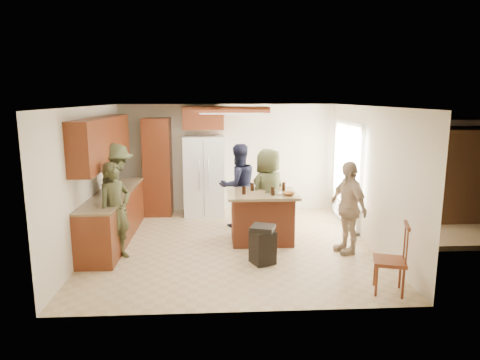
{
  "coord_description": "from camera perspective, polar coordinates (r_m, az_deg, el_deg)",
  "views": [
    {
      "loc": [
        -0.28,
        -7.45,
        2.65
      ],
      "look_at": [
        0.16,
        0.29,
        1.15
      ],
      "focal_mm": 32.0,
      "sensor_mm": 36.0,
      "label": 1
    }
  ],
  "objects": [
    {
      "name": "person_behind_left",
      "position": [
        8.84,
        -0.24,
        -0.72
      ],
      "size": [
        0.98,
        0.81,
        1.72
      ],
      "primitive_type": "imported",
      "rotation": [
        0.0,
        0.0,
        3.56
      ],
      "color": "black",
      "rests_on": "ground"
    },
    {
      "name": "back_wall_units",
      "position": [
        9.79,
        -9.41,
        3.35
      ],
      "size": [
        1.8,
        0.6,
        2.45
      ],
      "color": "maroon",
      "rests_on": "ground"
    },
    {
      "name": "person_side_right",
      "position": [
        7.56,
        14.19,
        -3.55
      ],
      "size": [
        0.74,
        1.04,
        1.6
      ],
      "primitive_type": "imported",
      "rotation": [
        0.0,
        0.0,
        -1.26
      ],
      "color": "tan",
      "rests_on": "ground"
    },
    {
      "name": "person_counter",
      "position": [
        8.19,
        -16.2,
        -1.69
      ],
      "size": [
        0.94,
        1.31,
        1.84
      ],
      "primitive_type": "imported",
      "rotation": [
        0.0,
        0.0,
        1.94
      ],
      "color": "#3A3F24",
      "rests_on": "ground"
    },
    {
      "name": "person_front_left",
      "position": [
        7.31,
        -16.32,
        -4.04
      ],
      "size": [
        0.71,
        0.74,
        1.63
      ],
      "primitive_type": "imported",
      "rotation": [
        0.0,
        0.0,
        0.88
      ],
      "color": "#373821",
      "rests_on": "ground"
    },
    {
      "name": "refrigerator",
      "position": [
        9.73,
        -4.79,
        0.56
      ],
      "size": [
        0.9,
        0.76,
        1.8
      ],
      "color": "white",
      "rests_on": "ground"
    },
    {
      "name": "room_shell",
      "position": [
        10.37,
        23.47,
        0.13
      ],
      "size": [
        8.0,
        5.2,
        5.0
      ],
      "color": "tan",
      "rests_on": "ground"
    },
    {
      "name": "island_items",
      "position": [
        7.8,
        4.69,
        -1.52
      ],
      "size": [
        0.95,
        0.6,
        0.15
      ],
      "color": "silver",
      "rests_on": "kitchen_island"
    },
    {
      "name": "left_cabinetry",
      "position": [
        8.27,
        -16.92,
        -1.36
      ],
      "size": [
        0.64,
        3.0,
        2.3
      ],
      "color": "maroon",
      "rests_on": "ground"
    },
    {
      "name": "spindle_chair",
      "position": [
        6.29,
        19.52,
        -10.16
      ],
      "size": [
        0.53,
        0.53,
        0.99
      ],
      "color": "maroon",
      "rests_on": "ground"
    },
    {
      "name": "kitchen_island",
      "position": [
        7.99,
        2.92,
        -4.87
      ],
      "size": [
        1.28,
        1.03,
        0.93
      ],
      "color": "#9A4427",
      "rests_on": "ground"
    },
    {
      "name": "person_behind_right",
      "position": [
        8.32,
        3.79,
        -1.6
      ],
      "size": [
        0.98,
        0.93,
        1.69
      ],
      "primitive_type": "imported",
      "rotation": [
        0.0,
        0.0,
        3.78
      ],
      "color": "#3D4025",
      "rests_on": "ground"
    },
    {
      "name": "trash_bin",
      "position": [
        6.99,
        3.04,
        -8.55
      ],
      "size": [
        0.46,
        0.46,
        0.63
      ],
      "color": "black",
      "rests_on": "ground"
    }
  ]
}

